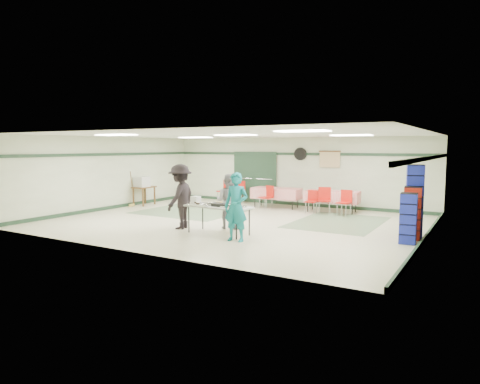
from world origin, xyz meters
The scene contains 42 objects.
floor centered at (0.00, 0.00, 0.00)m, with size 11.00×11.00×0.00m, color beige.
ceiling centered at (0.00, 0.00, 2.70)m, with size 11.00×11.00×0.00m, color silver.
wall_back centered at (0.00, 4.50, 1.35)m, with size 11.00×11.00×0.00m, color beige.
wall_front centered at (0.00, -4.50, 1.35)m, with size 11.00×11.00×0.00m, color beige.
wall_left centered at (-5.50, 0.00, 1.35)m, with size 9.00×9.00×0.00m, color beige.
wall_right centered at (5.50, 0.00, 1.35)m, with size 9.00×9.00×0.00m, color beige.
trim_back centered at (0.00, 4.47, 2.05)m, with size 11.00×0.06×0.10m, color #1E3826.
baseboard_back centered at (0.00, 4.47, 0.06)m, with size 11.00×0.06×0.12m, color #1E3826.
trim_left centered at (-5.47, 0.00, 2.05)m, with size 9.00×0.06×0.10m, color #1E3826.
baseboard_left centered at (-5.47, 0.00, 0.06)m, with size 9.00×0.06×0.12m, color #1E3826.
trim_right centered at (5.47, 0.00, 2.05)m, with size 9.00×0.06×0.10m, color #1E3826.
baseboard_right centered at (5.47, 0.00, 0.06)m, with size 9.00×0.06×0.12m, color #1E3826.
green_patch_a centered at (-2.50, 1.00, 0.00)m, with size 3.50×3.00×0.01m, color #617B5A.
green_patch_b centered at (2.80, 1.50, 0.00)m, with size 2.50×3.50×0.01m, color #617B5A.
double_door_left centered at (-2.20, 4.44, 1.05)m, with size 0.90×0.06×2.10m, color gray.
double_door_right centered at (-1.25, 4.44, 1.05)m, with size 0.90×0.06×2.10m, color gray.
door_frame centered at (-1.73, 4.42, 1.05)m, with size 2.00×0.03×2.15m, color #1E3826.
wall_fan centered at (0.30, 4.44, 2.05)m, with size 0.50×0.50×0.10m, color black.
scroll_banner centered at (1.50, 4.44, 1.85)m, with size 0.80×0.02×0.60m, color #D0B882.
serving_table centered at (0.59, -1.87, 0.72)m, with size 1.87×0.87×0.76m.
sheet_tray_right centered at (1.10, -1.94, 0.77)m, with size 0.57×0.43×0.02m, color silver.
sheet_tray_mid centered at (0.49, -1.75, 0.77)m, with size 0.63×0.48×0.02m, color silver.
sheet_tray_left centered at (0.10, -1.97, 0.77)m, with size 0.62×0.47×0.02m, color silver.
baking_pan centered at (0.72, -1.93, 0.80)m, with size 0.47×0.29×0.08m, color black.
foam_box_stack centered at (-0.22, -1.78, 0.86)m, with size 0.22×0.20×0.20m, color white.
volunteer_teal centered at (1.44, -2.38, 0.85)m, with size 0.62×0.41×1.71m, color #12747F.
volunteer_grey centered at (0.40, -1.06, 0.78)m, with size 0.76×0.59×1.57m, color gray.
volunteer_dark centered at (-0.77, -1.77, 0.92)m, with size 1.19×0.68×1.84m, color black.
dining_table_a centered at (1.94, 3.45, 0.57)m, with size 1.95×1.00×0.77m.
dining_table_b centered at (-0.26, 3.45, 0.57)m, with size 1.88×0.94×0.77m.
chair_a centered at (1.86, 2.88, 0.57)m, with size 0.55×0.55×0.93m.
chair_b centered at (1.41, 2.88, 0.49)m, with size 0.38×0.38×0.80m.
chair_c centered at (2.59, 2.88, 0.53)m, with size 0.47×0.47×0.87m.
chair_d centered at (-0.34, 2.88, 0.54)m, with size 0.55×0.55×0.89m.
chair_loose_a centered at (-2.18, 3.93, 0.56)m, with size 0.51×0.51×0.92m.
chair_loose_b centered at (-2.77, 3.74, 0.58)m, with size 0.55×0.55×0.94m.
crate_stack_blue_a centered at (5.15, -0.53, 0.61)m, with size 0.38×0.38×1.23m, color navy.
crate_stack_red centered at (5.15, 0.06, 0.67)m, with size 0.41×0.41×1.33m, color #A21810.
crate_stack_blue_b centered at (5.15, 0.30, 0.94)m, with size 0.41×0.41×1.88m, color navy.
printer_table centered at (-5.15, 1.43, 0.64)m, with size 0.68×0.97×0.74m.
office_printer centered at (-5.15, 1.32, 0.95)m, with size 0.51×0.45×0.41m, color #B8B7B3.
broom centered at (-5.23, 0.87, 0.71)m, with size 0.03×0.03×1.37m, color brown.
Camera 1 is at (6.80, -11.30, 2.32)m, focal length 32.00 mm.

